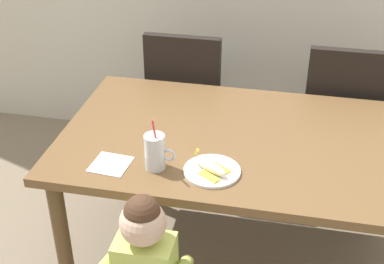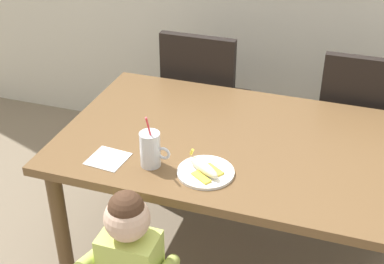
% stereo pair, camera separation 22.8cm
% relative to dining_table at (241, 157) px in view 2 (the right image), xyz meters
% --- Properties ---
extents(ground_plane, '(24.00, 24.00, 0.00)m').
position_rel_dining_table_xyz_m(ground_plane, '(0.00, 0.00, -0.65)').
color(ground_plane, '#7A6B56').
extents(dining_table, '(1.59, 0.97, 0.73)m').
position_rel_dining_table_xyz_m(dining_table, '(0.00, 0.00, 0.00)').
color(dining_table, brown).
rests_on(dining_table, ground).
extents(dining_chair_left, '(0.44, 0.44, 0.96)m').
position_rel_dining_table_xyz_m(dining_chair_left, '(-0.39, 0.69, -0.11)').
color(dining_chair_left, black).
rests_on(dining_chair_left, ground).
extents(dining_chair_right, '(0.44, 0.44, 0.96)m').
position_rel_dining_table_xyz_m(dining_chair_right, '(0.48, 0.68, -0.11)').
color(dining_chair_right, black).
rests_on(dining_chair_right, ground).
extents(toddler_standing, '(0.33, 0.24, 0.84)m').
position_rel_dining_table_xyz_m(toddler_standing, '(-0.26, -0.63, -0.12)').
color(toddler_standing, '#3F4760').
rests_on(toddler_standing, ground).
extents(milk_cup, '(0.13, 0.09, 0.25)m').
position_rel_dining_table_xyz_m(milk_cup, '(-0.30, -0.30, 0.15)').
color(milk_cup, silver).
rests_on(milk_cup, dining_table).
extents(snack_plate, '(0.23, 0.23, 0.01)m').
position_rel_dining_table_xyz_m(snack_plate, '(-0.08, -0.29, 0.09)').
color(snack_plate, white).
rests_on(snack_plate, dining_table).
extents(peeled_banana, '(0.17, 0.15, 0.07)m').
position_rel_dining_table_xyz_m(peeled_banana, '(-0.08, -0.30, 0.12)').
color(peeled_banana, '#F4EAC6').
rests_on(peeled_banana, snack_plate).
extents(paper_napkin, '(0.16, 0.16, 0.00)m').
position_rel_dining_table_xyz_m(paper_napkin, '(-0.49, -0.32, 0.09)').
color(paper_napkin, white).
rests_on(paper_napkin, dining_table).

